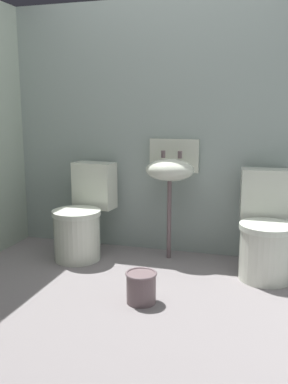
# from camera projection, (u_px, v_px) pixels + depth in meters

# --- Properties ---
(ground_plane) EXTENTS (3.29, 2.78, 0.08)m
(ground_plane) POSITION_uv_depth(u_px,v_px,m) (131.00, 316.00, 2.66)
(ground_plane) COLOR gray
(wall_back) EXTENTS (3.29, 0.10, 2.12)m
(wall_back) POSITION_uv_depth(u_px,v_px,m) (175.00, 130.00, 3.61)
(wall_back) COLOR #96A69F
(wall_back) RESTS_ON ground
(toilet_left) EXTENTS (0.45, 0.64, 0.78)m
(toilet_left) POSITION_uv_depth(u_px,v_px,m) (82.00, 219.00, 3.57)
(toilet_left) COLOR silver
(toilet_left) RESTS_ON ground
(toilet_right) EXTENTS (0.44, 0.63, 0.78)m
(toilet_right) POSITION_uv_depth(u_px,v_px,m) (265.00, 234.00, 3.17)
(toilet_right) COLOR silver
(toilet_right) RESTS_ON ground
(sink) EXTENTS (0.42, 0.35, 0.99)m
(sink) POSITION_uv_depth(u_px,v_px,m) (170.00, 169.00, 3.47)
(sink) COLOR #6C585A
(sink) RESTS_ON ground
(bucket) EXTENTS (0.21, 0.21, 0.21)m
(bucket) POSITION_uv_depth(u_px,v_px,m) (141.00, 287.00, 2.75)
(bucket) COLOR #6C585A
(bucket) RESTS_ON ground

